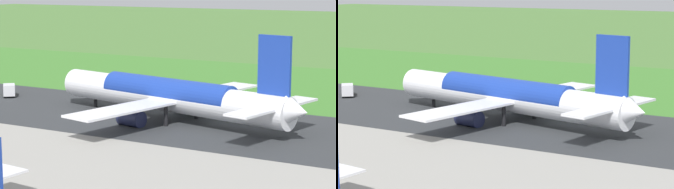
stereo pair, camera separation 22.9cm
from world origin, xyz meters
TOP-DOWN VIEW (x-y plane):
  - ground_plane at (0.00, 0.00)m, footprint 800.00×800.00m
  - runway_asphalt at (0.00, 0.00)m, footprint 600.00×32.69m
  - grass_verge_foreground at (0.00, -39.97)m, footprint 600.00×80.00m
  - airliner_main at (1.06, 0.08)m, footprint 53.80×44.31m
  - service_truck_baggage at (41.68, -4.39)m, footprint 5.59×5.79m

SIDE VIEW (x-z plane):
  - ground_plane at x=0.00m, z-range 0.00..0.00m
  - grass_verge_foreground at x=0.00m, z-range 0.00..0.04m
  - runway_asphalt at x=0.00m, z-range 0.00..0.06m
  - service_truck_baggage at x=41.68m, z-range 0.08..2.73m
  - airliner_main at x=1.06m, z-range -3.59..12.29m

